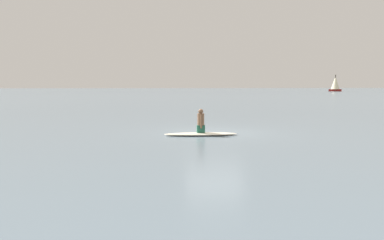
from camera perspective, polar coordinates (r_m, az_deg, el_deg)
name	(u,v)px	position (r m, az deg, el deg)	size (l,w,h in m)	color
ground_plane	(215,132)	(17.54, 3.27, -1.78)	(400.00, 400.00, 0.00)	slate
surfboard	(201,134)	(16.48, 1.25, -2.00)	(3.01, 0.73, 0.13)	silver
person_paddler	(201,122)	(16.43, 1.26, -0.26)	(0.42, 0.32, 0.97)	#26664C
sailboat_near_left	(335,83)	(125.30, 19.65, 4.90)	(3.37, 3.59, 4.87)	maroon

